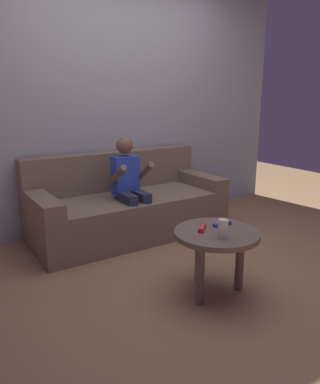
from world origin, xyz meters
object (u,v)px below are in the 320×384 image
object	(u,v)px
coffee_table	(216,242)
game_remote_red_near_edge	(202,228)
person_seated_on_couch	(130,184)
soda_can	(223,229)
couch	(127,207)
game_remote_blue_center	(222,224)

from	to	relation	value
coffee_table	game_remote_red_near_edge	bearing A→B (deg)	131.02
person_seated_on_couch	soda_can	xyz separation A→B (m)	(-0.04, -1.30, -0.03)
couch	coffee_table	world-z (taller)	couch
person_seated_on_couch	game_remote_red_near_edge	distance (m)	1.12
game_remote_red_near_edge	game_remote_blue_center	world-z (taller)	same
couch	game_remote_red_near_edge	size ratio (longest dim) A/B	14.56
couch	game_remote_red_near_edge	world-z (taller)	couch
couch	person_seated_on_couch	size ratio (longest dim) A/B	1.92
person_seated_on_couch	coffee_table	world-z (taller)	person_seated_on_couch
couch	person_seated_on_couch	world-z (taller)	person_seated_on_couch
soda_can	game_remote_red_near_edge	bearing A→B (deg)	94.62
soda_can	couch	bearing A→B (deg)	86.30
game_remote_red_near_edge	soda_can	distance (m)	0.19
game_remote_blue_center	game_remote_red_near_edge	bearing A→B (deg)	175.22
coffee_table	game_remote_blue_center	distance (m)	0.15
person_seated_on_couch	game_remote_red_near_edge	world-z (taller)	person_seated_on_couch
person_seated_on_couch	game_remote_red_near_edge	bearing A→B (deg)	-92.63
game_remote_red_near_edge	soda_can	size ratio (longest dim) A/B	1.05
person_seated_on_couch	game_remote_blue_center	world-z (taller)	person_seated_on_couch
game_remote_blue_center	soda_can	size ratio (longest dim) A/B	1.16
game_remote_red_near_edge	game_remote_blue_center	xyz separation A→B (m)	(0.17, -0.01, 0.00)
game_remote_red_near_edge	game_remote_blue_center	bearing A→B (deg)	-4.78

